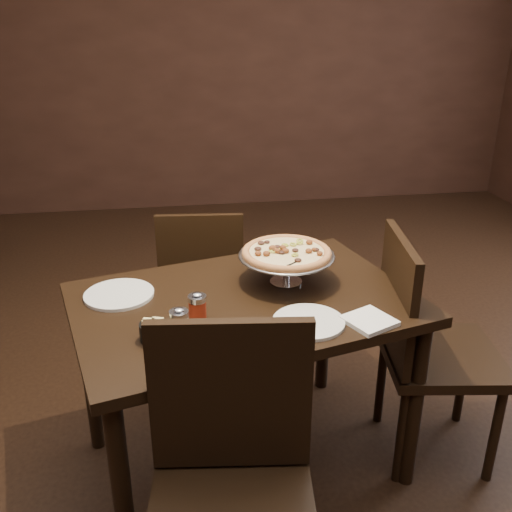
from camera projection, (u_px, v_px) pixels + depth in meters
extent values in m
cube|color=black|center=(258.00, 466.00, 2.35)|extent=(6.00, 7.00, 0.02)
cube|color=black|center=(194.00, 52.00, 4.99)|extent=(6.00, 0.02, 2.80)
cube|color=black|center=(245.00, 304.00, 2.08)|extent=(1.37, 1.08, 0.04)
cylinder|color=black|center=(122.00, 495.00, 1.74)|extent=(0.06, 0.06, 0.72)
cylinder|color=black|center=(415.00, 406.00, 2.13)|extent=(0.06, 0.06, 0.72)
cylinder|color=black|center=(90.00, 375.00, 2.32)|extent=(0.06, 0.06, 0.72)
cylinder|color=black|center=(324.00, 322.00, 2.71)|extent=(0.06, 0.06, 0.72)
cylinder|color=silver|center=(286.00, 282.00, 2.20)|extent=(0.12, 0.12, 0.01)
cylinder|color=silver|center=(286.00, 269.00, 2.17)|extent=(0.03, 0.03, 0.10)
cylinder|color=silver|center=(286.00, 257.00, 2.15)|extent=(0.09, 0.09, 0.01)
cylinder|color=#949499|center=(286.00, 255.00, 2.15)|extent=(0.36, 0.36, 0.01)
torus|color=#949499|center=(286.00, 255.00, 2.15)|extent=(0.37, 0.37, 0.01)
cylinder|color=#95572C|center=(287.00, 253.00, 2.15)|extent=(0.33, 0.33, 0.01)
torus|color=#95572C|center=(287.00, 253.00, 2.15)|extent=(0.34, 0.34, 0.03)
cylinder|color=#DABE77|center=(287.00, 251.00, 2.15)|extent=(0.28, 0.28, 0.01)
cylinder|color=#FAF7C2|center=(180.00, 327.00, 1.81)|extent=(0.06, 0.06, 0.08)
cylinder|color=silver|center=(179.00, 314.00, 1.79)|extent=(0.06, 0.06, 0.02)
ellipsoid|color=silver|center=(179.00, 310.00, 1.78)|extent=(0.03, 0.03, 0.01)
cylinder|color=maroon|center=(198.00, 311.00, 1.90)|extent=(0.06, 0.06, 0.08)
cylinder|color=silver|center=(197.00, 298.00, 1.89)|extent=(0.06, 0.06, 0.02)
ellipsoid|color=silver|center=(197.00, 294.00, 1.88)|extent=(0.03, 0.03, 0.01)
cylinder|color=black|center=(154.00, 331.00, 1.80)|extent=(0.09, 0.09, 0.06)
cube|color=#D2BF79|center=(149.00, 328.00, 1.80)|extent=(0.04, 0.04, 0.06)
cube|color=#D2BF79|center=(158.00, 327.00, 1.80)|extent=(0.04, 0.04, 0.06)
cube|color=white|center=(369.00, 321.00, 1.91)|extent=(0.19, 0.19, 0.02)
cylinder|color=white|center=(119.00, 294.00, 2.09)|extent=(0.25, 0.25, 0.01)
cylinder|color=white|center=(309.00, 322.00, 1.90)|extent=(0.24, 0.24, 0.01)
cone|color=silver|center=(299.00, 264.00, 2.07)|extent=(0.17, 0.17, 0.00)
cylinder|color=black|center=(299.00, 263.00, 2.07)|extent=(0.12, 0.10, 0.02)
cube|color=black|center=(203.00, 286.00, 2.94)|extent=(0.44, 0.44, 0.04)
cube|color=black|center=(201.00, 257.00, 2.68)|extent=(0.41, 0.07, 0.42)
cylinder|color=black|center=(235.00, 307.00, 3.19)|extent=(0.03, 0.03, 0.39)
cylinder|color=black|center=(176.00, 309.00, 3.17)|extent=(0.03, 0.03, 0.39)
cylinder|color=black|center=(237.00, 338.00, 2.89)|extent=(0.03, 0.03, 0.39)
cylinder|color=black|center=(172.00, 340.00, 2.87)|extent=(0.03, 0.03, 0.39)
cube|color=black|center=(231.00, 396.00, 1.58)|extent=(0.45, 0.09, 0.48)
cube|color=black|center=(441.00, 356.00, 2.26)|extent=(0.51, 0.51, 0.04)
cube|color=black|center=(397.00, 297.00, 2.16)|extent=(0.10, 0.45, 0.47)
cylinder|color=black|center=(495.00, 435.00, 2.19)|extent=(0.04, 0.04, 0.44)
cylinder|color=black|center=(462.00, 379.00, 2.53)|extent=(0.04, 0.04, 0.44)
cylinder|color=black|center=(401.00, 435.00, 2.19)|extent=(0.04, 0.04, 0.44)
cylinder|color=black|center=(381.00, 380.00, 2.52)|extent=(0.04, 0.04, 0.44)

